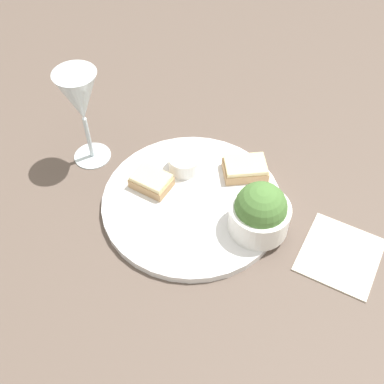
# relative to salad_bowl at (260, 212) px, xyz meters

# --- Properties ---
(ground_plane) EXTENTS (4.00, 4.00, 0.00)m
(ground_plane) POSITION_rel_salad_bowl_xyz_m (-0.12, 0.01, -0.05)
(ground_plane) COLOR brown
(dinner_plate) EXTENTS (0.31, 0.31, 0.01)m
(dinner_plate) POSITION_rel_salad_bowl_xyz_m (-0.12, 0.01, -0.05)
(dinner_plate) COLOR white
(dinner_plate) RESTS_ON ground_plane
(salad_bowl) EXTENTS (0.10, 0.10, 0.09)m
(salad_bowl) POSITION_rel_salad_bowl_xyz_m (0.00, 0.00, 0.00)
(salad_bowl) COLOR white
(salad_bowl) RESTS_ON dinner_plate
(sauce_ramekin) EXTENTS (0.06, 0.06, 0.03)m
(sauce_ramekin) POSITION_rel_salad_bowl_xyz_m (-0.16, 0.07, -0.02)
(sauce_ramekin) COLOR white
(sauce_ramekin) RESTS_ON dinner_plate
(cheese_toast_near) EXTENTS (0.09, 0.08, 0.03)m
(cheese_toast_near) POSITION_rel_salad_bowl_xyz_m (-0.06, 0.10, -0.03)
(cheese_toast_near) COLOR tan
(cheese_toast_near) RESTS_ON dinner_plate
(cheese_toast_far) EXTENTS (0.07, 0.06, 0.03)m
(cheese_toast_far) POSITION_rel_salad_bowl_xyz_m (-0.20, 0.01, -0.03)
(cheese_toast_far) COLOR tan
(cheese_toast_far) RESTS_ON dinner_plate
(wine_glass) EXTENTS (0.07, 0.07, 0.19)m
(wine_glass) POSITION_rel_salad_bowl_xyz_m (-0.34, 0.04, 0.08)
(wine_glass) COLOR silver
(wine_glass) RESTS_ON ground_plane
(napkin) EXTENTS (0.13, 0.13, 0.01)m
(napkin) POSITION_rel_salad_bowl_xyz_m (0.14, 0.01, -0.05)
(napkin) COLOR beige
(napkin) RESTS_ON ground_plane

